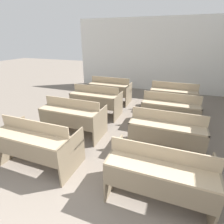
{
  "coord_description": "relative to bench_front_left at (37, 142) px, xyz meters",
  "views": [
    {
      "loc": [
        1.19,
        -0.45,
        2.11
      ],
      "look_at": [
        0.07,
        2.54,
        0.74
      ],
      "focal_mm": 28.0,
      "sensor_mm": 36.0,
      "label": 1
    }
  ],
  "objects": [
    {
      "name": "wall_back",
      "position": [
        0.89,
        5.6,
        0.96
      ],
      "size": [
        6.22,
        0.06,
        2.84
      ],
      "color": "silver",
      "rests_on": "ground_plane"
    },
    {
      "name": "bench_front_left",
      "position": [
        0.0,
        0.0,
        0.0
      ],
      "size": [
        1.34,
        0.74,
        0.88
      ],
      "color": "#7A6A53",
      "rests_on": "ground_plane"
    },
    {
      "name": "bench_front_right",
      "position": [
        2.04,
        -0.01,
        0.0
      ],
      "size": [
        1.34,
        0.74,
        0.88
      ],
      "color": "#7C6C55",
      "rests_on": "ground_plane"
    },
    {
      "name": "bench_second_left",
      "position": [
        -0.01,
        1.14,
        0.0
      ],
      "size": [
        1.34,
        0.74,
        0.88
      ],
      "color": "#81725B",
      "rests_on": "ground_plane"
    },
    {
      "name": "bench_second_right",
      "position": [
        2.03,
        1.17,
        0.0
      ],
      "size": [
        1.34,
        0.74,
        0.88
      ],
      "color": "#83735C",
      "rests_on": "ground_plane"
    },
    {
      "name": "bench_third_left",
      "position": [
        -0.0,
        2.33,
        0.0
      ],
      "size": [
        1.34,
        0.74,
        0.88
      ],
      "color": "#81715A",
      "rests_on": "ground_plane"
    },
    {
      "name": "bench_third_right",
      "position": [
        2.02,
        2.33,
        0.0
      ],
      "size": [
        1.34,
        0.74,
        0.88
      ],
      "color": "#82735C",
      "rests_on": "ground_plane"
    },
    {
      "name": "bench_back_left",
      "position": [
        -0.02,
        3.5,
        0.0
      ],
      "size": [
        1.34,
        0.74,
        0.88
      ],
      "color": "#7E6F58",
      "rests_on": "ground_plane"
    },
    {
      "name": "bench_back_right",
      "position": [
        2.04,
        3.5,
        0.0
      ],
      "size": [
        1.34,
        0.74,
        0.88
      ],
      "color": "#82735C",
      "rests_on": "ground_plane"
    },
    {
      "name": "schoolbag",
      "position": [
        -1.05,
        0.07,
        -0.26
      ],
      "size": [
        0.28,
        0.23,
        0.41
      ],
      "color": "#2D6638",
      "rests_on": "ground_plane"
    }
  ]
}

